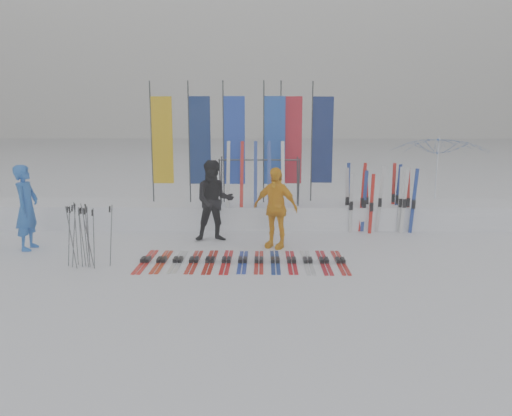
{
  "coord_description": "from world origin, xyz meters",
  "views": [
    {
      "loc": [
        0.35,
        -8.59,
        2.86
      ],
      "look_at": [
        0.2,
        1.6,
        1.0
      ],
      "focal_mm": 35.0,
      "sensor_mm": 36.0,
      "label": 1
    }
  ],
  "objects_px": {
    "person_yellow": "(275,208)",
    "ski_rack": "(259,175)",
    "person_blue": "(27,207)",
    "person_black": "(214,201)",
    "ski_row": "(243,260)",
    "tent_canopy": "(438,177)"
  },
  "relations": [
    {
      "from": "person_yellow",
      "to": "ski_rack",
      "type": "bearing_deg",
      "value": 128.05
    },
    {
      "from": "person_blue",
      "to": "person_black",
      "type": "xyz_separation_m",
      "value": [
        4.0,
        0.82,
        0.01
      ]
    },
    {
      "from": "person_blue",
      "to": "person_black",
      "type": "bearing_deg",
      "value": -78.15
    },
    {
      "from": "person_yellow",
      "to": "ski_row",
      "type": "height_order",
      "value": "person_yellow"
    },
    {
      "from": "person_blue",
      "to": "person_yellow",
      "type": "xyz_separation_m",
      "value": [
        5.4,
        0.25,
        -0.03
      ]
    },
    {
      "from": "ski_row",
      "to": "person_blue",
      "type": "bearing_deg",
      "value": 168.7
    },
    {
      "from": "person_black",
      "to": "ski_rack",
      "type": "relative_size",
      "value": 0.93
    },
    {
      "from": "tent_canopy",
      "to": "ski_rack",
      "type": "xyz_separation_m",
      "value": [
        -5.03,
        -1.26,
        0.19
      ]
    },
    {
      "from": "ski_row",
      "to": "ski_rack",
      "type": "height_order",
      "value": "ski_rack"
    },
    {
      "from": "person_yellow",
      "to": "ski_row",
      "type": "xyz_separation_m",
      "value": [
        -0.66,
        -1.19,
        -0.86
      ]
    },
    {
      "from": "person_blue",
      "to": "person_yellow",
      "type": "bearing_deg",
      "value": -87.18
    },
    {
      "from": "person_blue",
      "to": "person_yellow",
      "type": "height_order",
      "value": "person_blue"
    },
    {
      "from": "person_yellow",
      "to": "person_black",
      "type": "bearing_deg",
      "value": -174.69
    },
    {
      "from": "person_black",
      "to": "person_blue",
      "type": "bearing_deg",
      "value": -177.45
    },
    {
      "from": "tent_canopy",
      "to": "person_yellow",
      "type": "bearing_deg",
      "value": -145.21
    },
    {
      "from": "person_black",
      "to": "ski_row",
      "type": "height_order",
      "value": "person_black"
    },
    {
      "from": "person_black",
      "to": "tent_canopy",
      "type": "xyz_separation_m",
      "value": [
        6.07,
        2.66,
        0.25
      ]
    },
    {
      "from": "person_yellow",
      "to": "tent_canopy",
      "type": "relative_size",
      "value": 0.67
    },
    {
      "from": "person_black",
      "to": "ski_row",
      "type": "distance_m",
      "value": 2.12
    },
    {
      "from": "person_black",
      "to": "person_yellow",
      "type": "height_order",
      "value": "person_black"
    },
    {
      "from": "person_black",
      "to": "tent_canopy",
      "type": "relative_size",
      "value": 0.71
    },
    {
      "from": "person_yellow",
      "to": "ski_rack",
      "type": "xyz_separation_m",
      "value": [
        -0.36,
        1.98,
        0.49
      ]
    }
  ]
}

